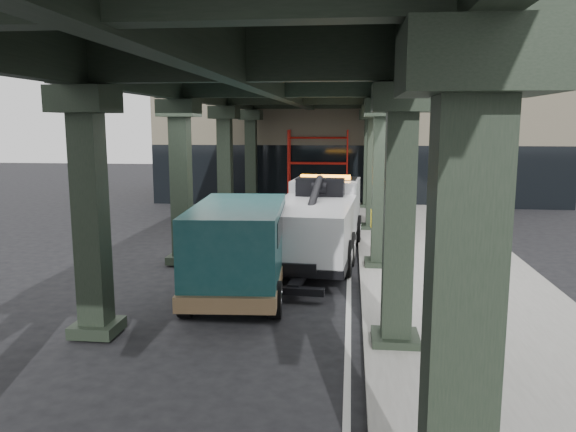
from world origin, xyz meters
The scene contains 8 objects.
ground centered at (0.00, 0.00, 0.00)m, with size 90.00×90.00×0.00m, color black.
sidewalk centered at (4.50, 2.00, 0.07)m, with size 5.00×40.00×0.15m, color gray.
lane_stripe centered at (1.70, 2.00, 0.01)m, with size 0.12×38.00×0.01m, color silver.
viaduct centered at (-0.40, 2.00, 5.46)m, with size 7.40×32.00×6.40m.
building centered at (2.00, 20.00, 4.00)m, with size 22.00×10.00×8.00m, color #C6B793.
scaffolding centered at (0.00, 14.64, 2.11)m, with size 3.08×0.88×4.00m.
tow_truck centered at (0.69, 3.38, 1.30)m, with size 2.88×8.29×2.67m.
towed_van centered at (-1.06, -0.76, 1.26)m, with size 2.66×5.91×2.34m.
Camera 1 is at (1.70, -14.43, 4.28)m, focal length 35.00 mm.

